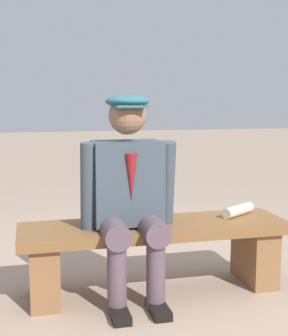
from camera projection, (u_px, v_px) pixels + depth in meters
name	position (u px, v px, depth m)	size (l,w,h in m)	color
ground_plane	(155.00, 291.00, 3.03)	(30.00, 30.00, 0.00)	gray
bench	(155.00, 245.00, 2.99)	(1.67, 0.46, 0.44)	brown
seated_man	(129.00, 190.00, 2.84)	(0.58, 0.57, 1.23)	#3A4550
rolled_magazine	(238.00, 210.00, 3.16)	(0.07, 0.07, 0.28)	beige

